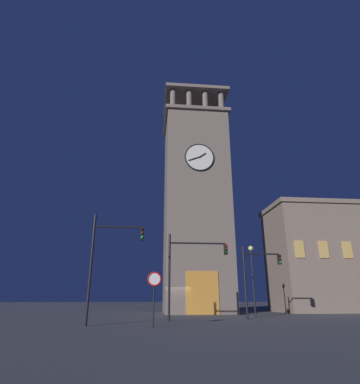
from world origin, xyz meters
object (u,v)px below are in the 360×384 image
object	(u,v)px
adjacent_wing_building	(340,257)
clocktower	(196,204)
traffic_signal_near	(189,262)
no_horn_sign	(154,283)
traffic_signal_mid	(257,271)
street_lamp	(252,267)
traffic_signal_far	(107,253)

from	to	relation	value
adjacent_wing_building	clocktower	bearing A→B (deg)	3.24
traffic_signal_near	no_horn_sign	world-z (taller)	traffic_signal_near
traffic_signal_near	traffic_signal_mid	world-z (taller)	traffic_signal_near
clocktower	street_lamp	bearing A→B (deg)	117.95
traffic_signal_far	clocktower	bearing A→B (deg)	-116.89
traffic_signal_near	traffic_signal_far	distance (m)	6.21
traffic_signal_far	adjacent_wing_building	bearing A→B (deg)	-147.18
clocktower	adjacent_wing_building	world-z (taller)	clocktower
clocktower	no_horn_sign	distance (m)	19.64
clocktower	adjacent_wing_building	size ratio (longest dim) A/B	1.72
adjacent_wing_building	traffic_signal_near	distance (m)	23.58
traffic_signal_near	street_lamp	size ratio (longest dim) A/B	1.00
traffic_signal_far	street_lamp	world-z (taller)	traffic_signal_far
traffic_signal_far	street_lamp	distance (m)	13.95
clocktower	traffic_signal_near	bearing A→B (deg)	78.85
adjacent_wing_building	no_horn_sign	xyz separation A→B (m)	(22.11, 17.44, -3.81)
street_lamp	no_horn_sign	bearing A→B (deg)	47.04
adjacent_wing_building	no_horn_sign	distance (m)	28.42
traffic_signal_mid	no_horn_sign	xyz separation A→B (m)	(8.08, 6.50, -1.24)
traffic_signal_far	no_horn_sign	xyz separation A→B (m)	(-2.84, 1.36, -1.81)
traffic_signal_near	no_horn_sign	distance (m)	5.44
traffic_signal_mid	traffic_signal_near	bearing A→B (deg)	19.09
adjacent_wing_building	traffic_signal_far	distance (m)	29.75
traffic_signal_near	traffic_signal_mid	distance (m)	5.94
traffic_signal_mid	traffic_signal_far	world-z (taller)	traffic_signal_far
traffic_signal_mid	no_horn_sign	world-z (taller)	traffic_signal_mid
traffic_signal_mid	traffic_signal_far	bearing A→B (deg)	25.21
traffic_signal_near	no_horn_sign	xyz separation A→B (m)	(2.48, 4.56, -1.63)
traffic_signal_far	street_lamp	xyz separation A→B (m)	(-11.48, -7.92, -0.03)
traffic_signal_far	traffic_signal_mid	bearing A→B (deg)	-154.79
adjacent_wing_building	traffic_signal_far	xyz separation A→B (m)	(24.94, 16.09, -2.00)
traffic_signal_near	traffic_signal_mid	size ratio (longest dim) A/B	1.10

